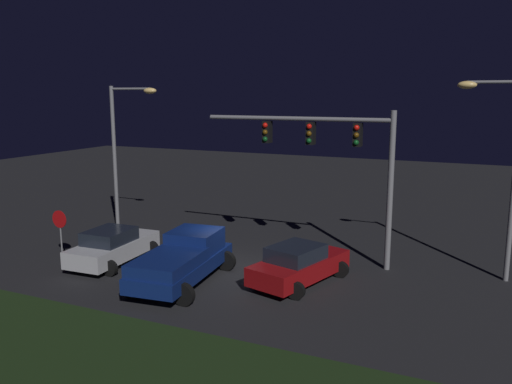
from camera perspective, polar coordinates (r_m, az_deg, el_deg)
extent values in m
plane|color=black|center=(22.06, -2.97, -8.34)|extent=(80.00, 80.00, 0.00)
cube|color=black|center=(14.98, -21.05, -18.45)|extent=(25.11, 7.67, 0.10)
cube|color=navy|center=(20.49, -7.98, -7.95)|extent=(2.54, 5.58, 0.55)
cube|color=navy|center=(21.30, -6.60, -5.22)|extent=(2.03, 2.08, 0.85)
cube|color=black|center=(21.27, -6.61, -4.89)|extent=(1.91, 1.69, 0.51)
cube|color=navy|center=(19.42, -9.46, -7.48)|extent=(2.22, 3.21, 0.45)
cylinder|color=black|center=(22.66, -8.10, -6.85)|extent=(0.80, 0.22, 0.80)
cylinder|color=black|center=(21.85, -3.23, -7.43)|extent=(0.80, 0.22, 0.80)
cylinder|color=black|center=(19.47, -13.32, -9.99)|extent=(0.80, 0.22, 0.80)
cylinder|color=black|center=(18.51, -7.80, -10.90)|extent=(0.80, 0.22, 0.80)
cube|color=#B7B7BC|center=(23.54, -15.08, -5.92)|extent=(2.00, 4.48, 0.70)
cube|color=black|center=(23.19, -15.52, -4.59)|extent=(1.69, 2.07, 0.55)
cylinder|color=black|center=(25.30, -14.69, -5.44)|extent=(0.64, 0.22, 0.64)
cylinder|color=black|center=(24.28, -11.17, -5.97)|extent=(0.64, 0.22, 0.64)
cylinder|color=black|center=(23.09, -19.13, -7.23)|extent=(0.64, 0.22, 0.64)
cylinder|color=black|center=(21.96, -15.46, -7.93)|extent=(0.64, 0.22, 0.64)
cube|color=maroon|center=(20.49, 4.72, -8.07)|extent=(2.91, 4.72, 0.70)
cube|color=black|center=(20.10, 4.33, -6.56)|extent=(2.08, 2.35, 0.55)
cylinder|color=black|center=(22.24, 5.02, -7.34)|extent=(0.64, 0.22, 0.64)
cylinder|color=black|center=(21.30, 9.11, -8.26)|extent=(0.64, 0.22, 0.64)
cylinder|color=black|center=(19.99, 0.00, -9.39)|extent=(0.64, 0.22, 0.64)
cylinder|color=black|center=(18.94, 4.34, -10.58)|extent=(0.64, 0.22, 0.64)
cylinder|color=slate|center=(21.93, 14.26, 0.01)|extent=(0.24, 0.24, 6.50)
cylinder|color=slate|center=(22.69, 4.27, 7.90)|extent=(8.20, 0.18, 0.18)
cube|color=black|center=(21.94, 10.91, 6.08)|extent=(0.32, 0.44, 0.95)
sphere|color=red|center=(21.69, 10.79, 6.83)|extent=(0.22, 0.22, 0.22)
sphere|color=#59380A|center=(21.72, 10.76, 6.04)|extent=(0.22, 0.22, 0.22)
sphere|color=#0C4719|center=(21.74, 10.74, 5.25)|extent=(0.22, 0.22, 0.22)
cube|color=black|center=(22.49, 5.93, 6.32)|extent=(0.32, 0.44, 0.95)
sphere|color=red|center=(22.26, 5.75, 7.05)|extent=(0.22, 0.22, 0.22)
sphere|color=#59380A|center=(22.28, 5.74, 6.28)|extent=(0.22, 0.22, 0.22)
sphere|color=#0C4719|center=(22.30, 5.72, 5.51)|extent=(0.22, 0.22, 0.22)
cube|color=black|center=(23.21, 1.22, 6.50)|extent=(0.32, 0.44, 0.95)
sphere|color=red|center=(22.98, 0.99, 7.21)|extent=(0.22, 0.22, 0.22)
sphere|color=#59380A|center=(23.00, 0.99, 6.46)|extent=(0.22, 0.22, 0.22)
sphere|color=#0C4719|center=(23.02, 0.99, 5.72)|extent=(0.22, 0.22, 0.22)
cylinder|color=slate|center=(28.65, -14.99, 3.43)|extent=(0.20, 0.20, 7.53)
cylinder|color=slate|center=(27.70, -13.41, 10.77)|extent=(2.39, 0.12, 0.12)
ellipsoid|color=#F9CC72|center=(26.98, -11.36, 10.65)|extent=(0.70, 0.44, 0.30)
cylinder|color=slate|center=(21.81, 24.35, 10.75)|extent=(1.89, 0.12, 0.12)
ellipsoid|color=#F9CC72|center=(21.84, 21.81, 10.67)|extent=(0.70, 0.44, 0.30)
cylinder|color=slate|center=(24.37, -20.28, -4.47)|extent=(0.07, 0.07, 2.20)
cylinder|color=#B20C0F|center=(24.17, -20.44, -2.76)|extent=(0.76, 0.03, 0.76)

